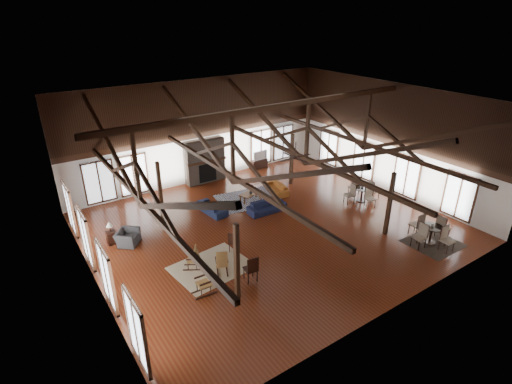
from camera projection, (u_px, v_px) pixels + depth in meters
floor at (271, 227)px, 19.07m from camera, size 16.00×16.00×0.00m
ceiling at (273, 101)px, 16.55m from camera, size 16.00×14.00×0.02m
wall_back at (201, 132)px, 23.08m from camera, size 16.00×0.02×6.00m
wall_front at (402, 236)px, 12.54m from camera, size 16.00×0.02×6.00m
wall_left at (84, 216)px, 13.75m from camera, size 0.02×14.00×6.00m
wall_right at (389, 138)px, 21.87m from camera, size 0.02×14.00×6.00m
roof_truss at (272, 146)px, 17.38m from camera, size 15.60×14.07×3.14m
post_grid at (271, 198)px, 18.43m from camera, size 8.16×7.16×3.05m
fireplace at (205, 161)px, 23.55m from camera, size 2.50×0.69×2.60m
ceiling_fan at (295, 157)px, 17.00m from camera, size 1.60×1.60×0.75m
sofa_navy_front at (267, 207)px, 20.34m from camera, size 2.02×0.84×0.58m
sofa_navy_left at (212, 208)px, 20.29m from camera, size 1.95×0.95×0.55m
sofa_orange at (277, 188)px, 22.55m from camera, size 1.84×0.98×0.51m
coffee_table at (250, 194)px, 21.49m from camera, size 1.35×0.98×0.47m
vase at (251, 192)px, 21.33m from camera, size 0.21×0.21×0.18m
armchair at (128, 237)px, 17.56m from camera, size 1.30×1.31×0.64m
side_table_lamp at (111, 235)px, 17.60m from camera, size 0.42×0.42×1.07m
rocking_chair_a at (195, 258)px, 15.86m from camera, size 0.86×0.75×0.98m
rocking_chair_b at (222, 263)px, 15.55m from camera, size 0.70×0.89×1.01m
rocking_chair_c at (206, 281)px, 14.46m from camera, size 0.87×0.50×1.09m
side_chair_a at (233, 241)px, 16.85m from camera, size 0.57×0.57×0.96m
side_chair_b at (252, 267)px, 14.99m from camera, size 0.52×0.52×1.10m
cafe_table_near at (432, 231)px, 17.58m from camera, size 2.14×2.14×1.11m
cafe_table_far at (362, 192)px, 21.40m from camera, size 2.09×2.09×1.07m
cup_near at (432, 226)px, 17.43m from camera, size 0.14×0.14×0.10m
cup_far at (362, 187)px, 21.34m from camera, size 0.16×0.16×0.10m
tv_console at (259, 163)px, 26.04m from camera, size 1.10×0.41×0.55m
television at (259, 155)px, 25.80m from camera, size 1.06×0.19×0.61m
rug_tan at (212, 267)px, 16.08m from camera, size 3.22×2.66×0.01m
rug_navy at (249, 199)px, 21.81m from camera, size 3.65×2.98×0.01m
rug_dark at (433, 243)px, 17.72m from camera, size 2.19×1.99×0.01m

